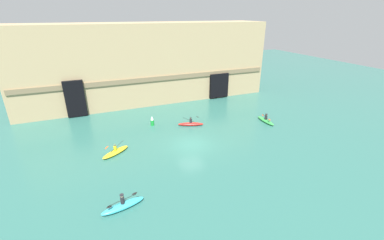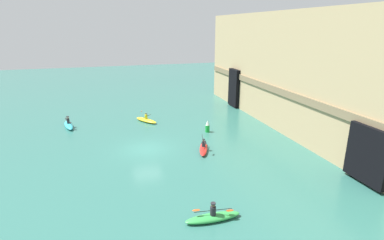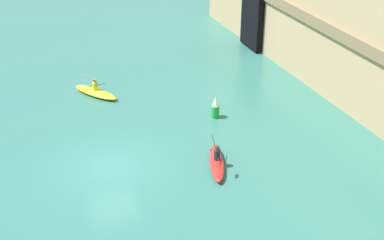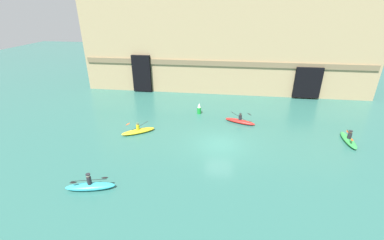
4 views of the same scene
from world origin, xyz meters
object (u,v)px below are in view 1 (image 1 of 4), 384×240
Objects in this scene: kayak_red at (191,124)px; kayak_yellow at (116,152)px; marker_buoy at (152,121)px; kayak_cyan at (123,205)px; kayak_green at (266,120)px.

kayak_yellow is (-9.71, -3.59, -0.01)m from kayak_red.
kayak_red is 10.35m from kayak_yellow.
marker_buoy reaches higher than kayak_red.
kayak_red is at bearing -143.32° from kayak_cyan.
kayak_yellow is at bearing -138.88° from kayak_red.
kayak_yellow is at bearing -106.15° from kayak_cyan.
kayak_cyan is 2.66× the size of marker_buoy.
marker_buoy is at bearing 12.83° from kayak_yellow.
kayak_cyan is 14.98m from marker_buoy.
kayak_cyan is at bearing -109.83° from kayak_red.
marker_buoy reaches higher than kayak_yellow.
marker_buoy is at bearing 72.60° from kayak_green.
marker_buoy is (5.74, 13.83, 0.32)m from kayak_cyan.
kayak_cyan is (-19.71, -9.20, 0.03)m from kayak_green.
marker_buoy is at bearing 177.31° from kayak_red.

